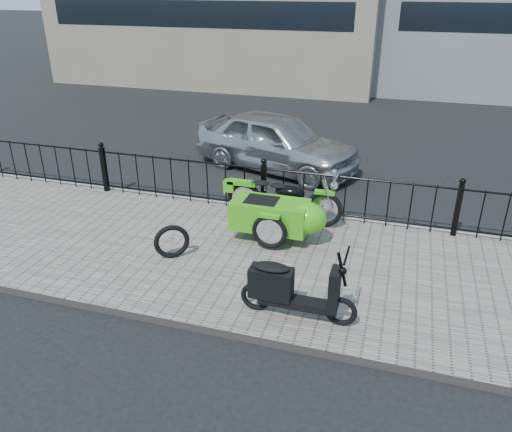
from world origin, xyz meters
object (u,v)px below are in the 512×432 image
(spare_tire, at_px, (172,242))
(sedan_car, at_px, (277,142))
(motorcycle_sidecar, at_px, (282,212))
(scooter, at_px, (290,289))

(spare_tire, relative_size, sedan_car, 0.14)
(motorcycle_sidecar, relative_size, spare_tire, 3.93)
(sedan_car, bearing_deg, motorcycle_sidecar, -146.32)
(scooter, bearing_deg, sedan_car, 106.57)
(scooter, xyz_separation_m, sedan_car, (-1.74, 5.83, 0.15))
(motorcycle_sidecar, distance_m, scooter, 2.28)
(motorcycle_sidecar, distance_m, spare_tire, 1.95)
(scooter, bearing_deg, spare_tire, 156.24)
(motorcycle_sidecar, height_order, sedan_car, sedan_car)
(scooter, relative_size, spare_tire, 2.73)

